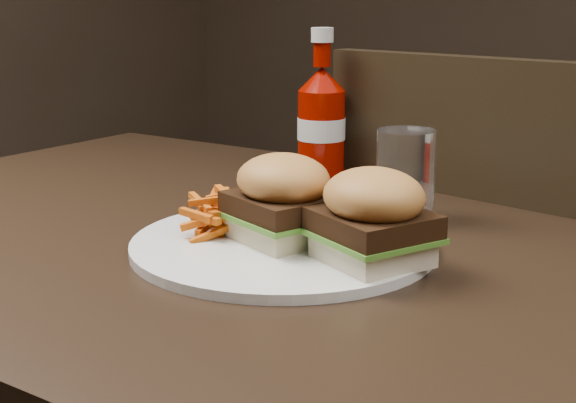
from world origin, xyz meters
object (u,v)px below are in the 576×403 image
Objects in this scene: chair_far at (525,363)px; tumbler at (405,175)px; ketchup_bottle at (321,138)px; dining_table at (256,246)px; plate at (283,245)px.

chair_far is 4.36× the size of tumbler.
chair_far is 3.45× the size of ketchup_bottle.
ketchup_bottle reaches higher than dining_table.
tumbler is (0.20, -0.14, -0.01)m from ketchup_bottle.
dining_table is at bearing 79.82° from chair_far.
ketchup_bottle is at bearing 115.18° from plate.
chair_far is 0.51m from ketchup_bottle.
plate is at bearing -32.63° from dining_table.
plate is at bearing 87.92° from chair_far.
chair_far is at bearing 42.68° from ketchup_bottle.
plate is (0.07, -0.04, 0.03)m from dining_table.
ketchup_bottle is 0.25m from tumbler.
tumbler is at bearing 72.09° from plate.
dining_table is 2.55× the size of chair_far.
dining_table is 0.08m from plate.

